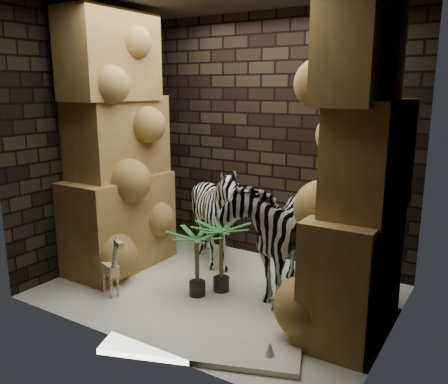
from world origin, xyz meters
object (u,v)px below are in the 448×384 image
Objects in this scene: giraffe_toy at (110,262)px; zebra_right at (276,222)px; zebra_left at (215,220)px; palm_front at (221,257)px; palm_back at (197,263)px; surfboard at (200,350)px.

zebra_right is at bearing 55.77° from giraffe_toy.
zebra_left is 1.78× the size of giraffe_toy.
zebra_left is at bearing 160.16° from zebra_right.
zebra_right reaches higher than giraffe_toy.
giraffe_toy is 1.16m from palm_front.
zebra_left is 0.86m from palm_back.
surfboard is at bearing -67.38° from zebra_left.
zebra_left reaches higher than giraffe_toy.
giraffe_toy reaches higher than surfboard.
zebra_left is 1.96m from surfboard.
palm_front is (0.94, 0.69, 0.02)m from giraffe_toy.
palm_back is 1.12m from surfboard.
zebra_right is 1.19× the size of zebra_left.
zebra_left is 0.73m from palm_front.
giraffe_toy is 0.91m from palm_back.
giraffe_toy is (-0.50, -1.24, -0.22)m from zebra_left.
zebra_right is 1.60m from surfboard.
surfboard is at bearing 3.78° from giraffe_toy.
zebra_left is 0.78× the size of surfboard.
zebra_left is at bearing 87.75° from giraffe_toy.
surfboard is at bearing -66.05° from palm_front.
palm_back is 0.44× the size of surfboard.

